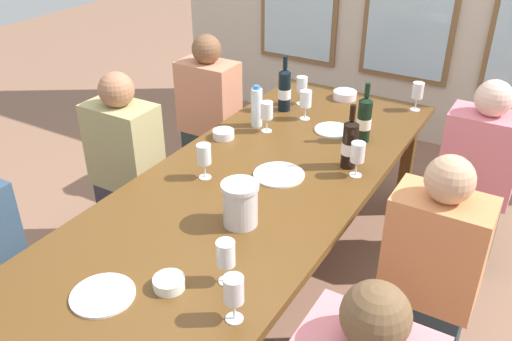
% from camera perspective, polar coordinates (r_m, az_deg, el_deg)
% --- Properties ---
extents(ground_plane, '(12.00, 12.00, 0.00)m').
position_cam_1_polar(ground_plane, '(3.00, -0.12, -13.35)').
color(ground_plane, '#8B624C').
extents(dining_table, '(1.01, 2.64, 0.74)m').
position_cam_1_polar(dining_table, '(2.58, -0.13, -2.28)').
color(dining_table, brown).
rests_on(dining_table, ground).
extents(white_plate_0, '(0.21, 0.21, 0.01)m').
position_cam_1_polar(white_plate_0, '(3.06, 8.09, 4.24)').
color(white_plate_0, white).
rests_on(white_plate_0, dining_table).
extents(white_plate_1, '(0.22, 0.22, 0.01)m').
position_cam_1_polar(white_plate_1, '(1.99, -15.82, -12.50)').
color(white_plate_1, white).
rests_on(white_plate_1, dining_table).
extents(white_plate_2, '(0.25, 0.25, 0.01)m').
position_cam_1_polar(white_plate_2, '(2.59, 2.43, -0.44)').
color(white_plate_2, white).
rests_on(white_plate_2, dining_table).
extents(metal_pitcher, '(0.16, 0.16, 0.19)m').
position_cam_1_polar(metal_pitcher, '(2.21, -1.67, -3.51)').
color(metal_pitcher, silver).
rests_on(metal_pitcher, dining_table).
extents(wine_bottle_0, '(0.08, 0.08, 0.33)m').
position_cam_1_polar(wine_bottle_0, '(2.65, 9.84, 2.81)').
color(wine_bottle_0, black).
rests_on(wine_bottle_0, dining_table).
extents(wine_bottle_1, '(0.08, 0.08, 0.33)m').
position_cam_1_polar(wine_bottle_1, '(2.93, 11.32, 5.33)').
color(wine_bottle_1, black).
rests_on(wine_bottle_1, dining_table).
extents(wine_bottle_2, '(0.08, 0.08, 0.34)m').
position_cam_1_polar(wine_bottle_2, '(3.26, 3.02, 8.50)').
color(wine_bottle_2, black).
rests_on(wine_bottle_2, dining_table).
extents(tasting_bowl_0, '(0.15, 0.15, 0.05)m').
position_cam_1_polar(tasting_bowl_0, '(3.51, 9.33, 7.85)').
color(tasting_bowl_0, white).
rests_on(tasting_bowl_0, dining_table).
extents(tasting_bowl_1, '(0.11, 0.11, 0.04)m').
position_cam_1_polar(tasting_bowl_1, '(1.96, -9.13, -11.59)').
color(tasting_bowl_1, white).
rests_on(tasting_bowl_1, dining_table).
extents(tasting_bowl_2, '(0.12, 0.12, 0.04)m').
position_cam_1_polar(tasting_bowl_2, '(2.95, -3.44, 3.85)').
color(tasting_bowl_2, white).
rests_on(tasting_bowl_2, dining_table).
extents(water_bottle, '(0.06, 0.06, 0.24)m').
position_cam_1_polar(water_bottle, '(3.05, 0.07, 6.69)').
color(water_bottle, white).
rests_on(water_bottle, dining_table).
extents(wine_glass_0, '(0.07, 0.07, 0.17)m').
position_cam_1_polar(wine_glass_0, '(1.90, -3.20, -8.81)').
color(wine_glass_0, white).
rests_on(wine_glass_0, dining_table).
extents(wine_glass_1, '(0.07, 0.07, 0.17)m').
position_cam_1_polar(wine_glass_1, '(1.76, -2.36, -12.64)').
color(wine_glass_1, white).
rests_on(wine_glass_1, dining_table).
extents(wine_glass_2, '(0.07, 0.07, 0.17)m').
position_cam_1_polar(wine_glass_2, '(2.58, 10.64, 1.73)').
color(wine_glass_2, white).
rests_on(wine_glass_2, dining_table).
extents(wine_glass_3, '(0.07, 0.07, 0.17)m').
position_cam_1_polar(wine_glass_3, '(3.40, 16.65, 8.00)').
color(wine_glass_3, white).
rests_on(wine_glass_3, dining_table).
extents(wine_glass_4, '(0.07, 0.07, 0.17)m').
position_cam_1_polar(wine_glass_4, '(2.53, -5.50, 1.54)').
color(wine_glass_4, white).
rests_on(wine_glass_4, dining_table).
extents(wine_glass_5, '(0.07, 0.07, 0.17)m').
position_cam_1_polar(wine_glass_5, '(2.98, 1.15, 6.19)').
color(wine_glass_5, white).
rests_on(wine_glass_5, dining_table).
extents(wine_glass_6, '(0.07, 0.07, 0.17)m').
position_cam_1_polar(wine_glass_6, '(3.36, 4.84, 8.86)').
color(wine_glass_6, white).
rests_on(wine_glass_6, dining_table).
extents(wine_glass_7, '(0.07, 0.07, 0.17)m').
position_cam_1_polar(wine_glass_7, '(3.15, 5.25, 7.38)').
color(wine_glass_7, white).
rests_on(wine_glass_7, dining_table).
extents(seated_person_0, '(0.38, 0.24, 1.11)m').
position_cam_1_polar(seated_person_0, '(3.70, -4.88, 5.33)').
color(seated_person_0, '#273431').
rests_on(seated_person_0, ground).
extents(seated_person_1, '(0.38, 0.24, 1.11)m').
position_cam_1_polar(seated_person_1, '(3.19, 22.00, -1.13)').
color(seated_person_1, '#223535').
rests_on(seated_person_1, ground).
extents(seated_person_2, '(0.38, 0.24, 1.11)m').
position_cam_1_polar(seated_person_2, '(3.15, -13.39, -0.07)').
color(seated_person_2, '#3A333F').
rests_on(seated_person_2, ground).
extents(seated_person_3, '(0.38, 0.24, 1.11)m').
position_cam_1_polar(seated_person_3, '(2.42, 17.75, -10.94)').
color(seated_person_3, '#28363C').
rests_on(seated_person_3, ground).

